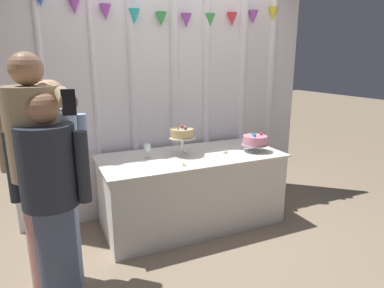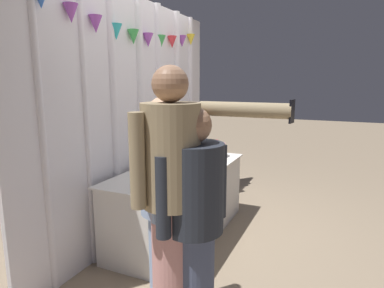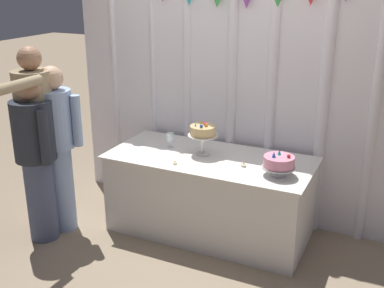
{
  "view_description": "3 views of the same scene",
  "coord_description": "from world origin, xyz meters",
  "px_view_note": "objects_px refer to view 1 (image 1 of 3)",
  "views": [
    {
      "loc": [
        -1.3,
        -2.8,
        1.66
      ],
      "look_at": [
        0.01,
        0.12,
        0.85
      ],
      "focal_mm": 30.96,
      "sensor_mm": 36.0,
      "label": 1
    },
    {
      "loc": [
        -2.97,
        -1.37,
        1.62
      ],
      "look_at": [
        0.16,
        0.03,
        0.97
      ],
      "focal_mm": 30.74,
      "sensor_mm": 36.0,
      "label": 2
    },
    {
      "loc": [
        1.54,
        -3.55,
        2.28
      ],
      "look_at": [
        -0.17,
        0.08,
        0.84
      ],
      "focal_mm": 44.91,
      "sensor_mm": 36.0,
      "label": 3
    }
  ],
  "objects_px": {
    "cake_table": "(191,189)",
    "cake_display_nearleft": "(182,134)",
    "guest_girl_blue_dress": "(39,173)",
    "tealight_near_left": "(225,152)",
    "wine_glass": "(147,148)",
    "cake_display_nearright": "(255,141)",
    "guest_man_pink_jacket": "(58,180)",
    "tealight_far_left": "(184,165)",
    "guest_man_dark_suit": "(52,198)"
  },
  "relations": [
    {
      "from": "tealight_far_left",
      "to": "guest_man_pink_jacket",
      "type": "distance_m",
      "value": 1.08
    },
    {
      "from": "tealight_far_left",
      "to": "cake_display_nearright",
      "type": "bearing_deg",
      "value": 9.35
    },
    {
      "from": "cake_display_nearleft",
      "to": "guest_man_dark_suit",
      "type": "relative_size",
      "value": 0.2
    },
    {
      "from": "wine_glass",
      "to": "guest_girl_blue_dress",
      "type": "xyz_separation_m",
      "value": [
        -0.94,
        -0.7,
        0.11
      ]
    },
    {
      "from": "tealight_near_left",
      "to": "tealight_far_left",
      "type": "bearing_deg",
      "value": -159.64
    },
    {
      "from": "wine_glass",
      "to": "cake_display_nearleft",
      "type": "bearing_deg",
      "value": -6.51
    },
    {
      "from": "cake_display_nearleft",
      "to": "wine_glass",
      "type": "relative_size",
      "value": 2.13
    },
    {
      "from": "tealight_far_left",
      "to": "guest_girl_blue_dress",
      "type": "height_order",
      "value": "guest_girl_blue_dress"
    },
    {
      "from": "cake_display_nearleft",
      "to": "guest_girl_blue_dress",
      "type": "xyz_separation_m",
      "value": [
        -1.29,
        -0.67,
        -0.0
      ]
    },
    {
      "from": "tealight_far_left",
      "to": "cake_display_nearleft",
      "type": "bearing_deg",
      "value": 69.84
    },
    {
      "from": "guest_man_pink_jacket",
      "to": "guest_man_dark_suit",
      "type": "bearing_deg",
      "value": -104.44
    },
    {
      "from": "cake_display_nearright",
      "to": "tealight_near_left",
      "type": "relative_size",
      "value": 5.67
    },
    {
      "from": "guest_man_dark_suit",
      "to": "cake_display_nearleft",
      "type": "bearing_deg",
      "value": 32.13
    },
    {
      "from": "cake_display_nearleft",
      "to": "guest_man_pink_jacket",
      "type": "xyz_separation_m",
      "value": [
        -1.17,
        -0.55,
        -0.1
      ]
    },
    {
      "from": "cake_table",
      "to": "cake_display_nearleft",
      "type": "distance_m",
      "value": 0.59
    },
    {
      "from": "cake_table",
      "to": "tealight_near_left",
      "type": "relative_size",
      "value": 37.92
    },
    {
      "from": "guest_man_dark_suit",
      "to": "wine_glass",
      "type": "bearing_deg",
      "value": 42.62
    },
    {
      "from": "tealight_near_left",
      "to": "guest_girl_blue_dress",
      "type": "bearing_deg",
      "value": -162.21
    },
    {
      "from": "cake_display_nearright",
      "to": "guest_girl_blue_dress",
      "type": "height_order",
      "value": "guest_girl_blue_dress"
    },
    {
      "from": "cake_table",
      "to": "cake_display_nearleft",
      "type": "relative_size",
      "value": 6.03
    },
    {
      "from": "tealight_near_left",
      "to": "cake_table",
      "type": "bearing_deg",
      "value": 166.23
    },
    {
      "from": "cake_display_nearleft",
      "to": "tealight_far_left",
      "type": "bearing_deg",
      "value": -110.16
    },
    {
      "from": "cake_display_nearright",
      "to": "guest_man_pink_jacket",
      "type": "distance_m",
      "value": 1.95
    },
    {
      "from": "tealight_far_left",
      "to": "cake_table",
      "type": "bearing_deg",
      "value": 54.39
    },
    {
      "from": "wine_glass",
      "to": "tealight_far_left",
      "type": "height_order",
      "value": "wine_glass"
    },
    {
      "from": "cake_table",
      "to": "guest_girl_blue_dress",
      "type": "height_order",
      "value": "guest_girl_blue_dress"
    },
    {
      "from": "tealight_far_left",
      "to": "tealight_near_left",
      "type": "distance_m",
      "value": 0.58
    },
    {
      "from": "wine_glass",
      "to": "tealight_far_left",
      "type": "bearing_deg",
      "value": -57.17
    },
    {
      "from": "tealight_near_left",
      "to": "guest_man_dark_suit",
      "type": "xyz_separation_m",
      "value": [
        -1.65,
        -0.65,
        0.05
      ]
    },
    {
      "from": "tealight_near_left",
      "to": "guest_girl_blue_dress",
      "type": "height_order",
      "value": "guest_girl_blue_dress"
    },
    {
      "from": "cake_table",
      "to": "cake_display_nearleft",
      "type": "bearing_deg",
      "value": 160.31
    },
    {
      "from": "cake_table",
      "to": "cake_display_nearright",
      "type": "relative_size",
      "value": 6.69
    },
    {
      "from": "wine_glass",
      "to": "tealight_far_left",
      "type": "distance_m",
      "value": 0.43
    },
    {
      "from": "cake_display_nearright",
      "to": "wine_glass",
      "type": "xyz_separation_m",
      "value": [
        -1.09,
        0.22,
        -0.01
      ]
    },
    {
      "from": "cake_display_nearright",
      "to": "guest_man_pink_jacket",
      "type": "height_order",
      "value": "guest_man_pink_jacket"
    },
    {
      "from": "cake_display_nearleft",
      "to": "guest_man_pink_jacket",
      "type": "distance_m",
      "value": 1.3
    },
    {
      "from": "cake_display_nearleft",
      "to": "cake_display_nearright",
      "type": "xyz_separation_m",
      "value": [
        0.74,
        -0.18,
        -0.1
      ]
    },
    {
      "from": "cake_display_nearleft",
      "to": "cake_display_nearright",
      "type": "height_order",
      "value": "cake_display_nearleft"
    },
    {
      "from": "tealight_far_left",
      "to": "guest_girl_blue_dress",
      "type": "distance_m",
      "value": 1.24
    },
    {
      "from": "cake_display_nearleft",
      "to": "tealight_near_left",
      "type": "xyz_separation_m",
      "value": [
        0.43,
        -0.11,
        -0.2
      ]
    },
    {
      "from": "cake_display_nearleft",
      "to": "guest_man_dark_suit",
      "type": "bearing_deg",
      "value": -147.87
    },
    {
      "from": "guest_man_pink_jacket",
      "to": "wine_glass",
      "type": "bearing_deg",
      "value": 35.75
    },
    {
      "from": "cake_table",
      "to": "wine_glass",
      "type": "distance_m",
      "value": 0.64
    },
    {
      "from": "cake_display_nearright",
      "to": "tealight_far_left",
      "type": "bearing_deg",
      "value": -170.65
    },
    {
      "from": "wine_glass",
      "to": "cake_display_nearright",
      "type": "bearing_deg",
      "value": -11.17
    },
    {
      "from": "wine_glass",
      "to": "guest_girl_blue_dress",
      "type": "height_order",
      "value": "guest_girl_blue_dress"
    },
    {
      "from": "cake_display_nearleft",
      "to": "guest_girl_blue_dress",
      "type": "height_order",
      "value": "guest_girl_blue_dress"
    },
    {
      "from": "tealight_near_left",
      "to": "guest_girl_blue_dress",
      "type": "relative_size",
      "value": 0.03
    },
    {
      "from": "cake_table",
      "to": "tealight_near_left",
      "type": "distance_m",
      "value": 0.52
    },
    {
      "from": "tealight_far_left",
      "to": "guest_man_pink_jacket",
      "type": "xyz_separation_m",
      "value": [
        -1.05,
        -0.24,
        0.1
      ]
    }
  ]
}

